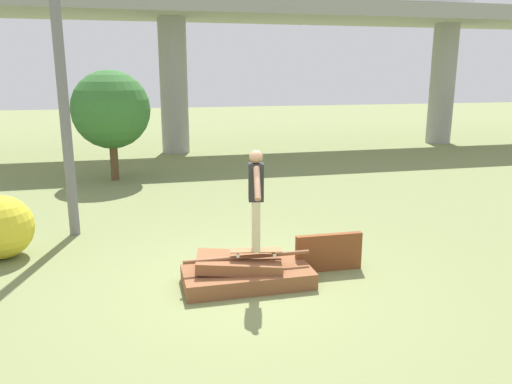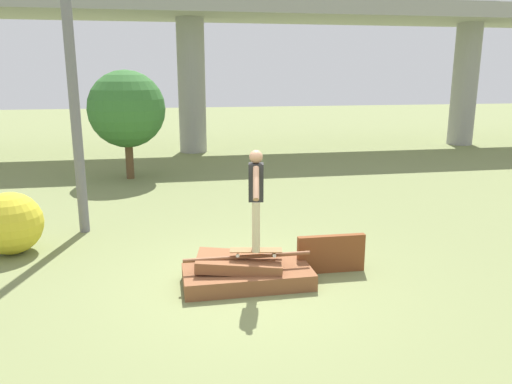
{
  "view_description": "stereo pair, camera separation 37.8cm",
  "coord_description": "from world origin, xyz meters",
  "px_view_note": "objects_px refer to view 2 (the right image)",
  "views": [
    {
      "loc": [
        -1.55,
        -7.03,
        3.22
      ],
      "look_at": [
        0.12,
        -0.04,
        1.49
      ],
      "focal_mm": 35.0,
      "sensor_mm": 36.0,
      "label": 1
    },
    {
      "loc": [
        -1.19,
        -7.11,
        3.22
      ],
      "look_at": [
        0.12,
        -0.04,
        1.49
      ],
      "focal_mm": 35.0,
      "sensor_mm": 36.0,
      "label": 2
    }
  ],
  "objects_px": {
    "utility_pole": "(69,35)",
    "bush_yellow_flowering": "(11,223)",
    "skateboard": "(256,251)",
    "skater": "(256,194)",
    "tree_behind_left": "(127,109)"
  },
  "relations": [
    {
      "from": "utility_pole",
      "to": "bush_yellow_flowering",
      "type": "bearing_deg",
      "value": -135.21
    },
    {
      "from": "skater",
      "to": "tree_behind_left",
      "type": "distance_m",
      "value": 8.89
    },
    {
      "from": "skateboard",
      "to": "skater",
      "type": "distance_m",
      "value": 0.89
    },
    {
      "from": "utility_pole",
      "to": "bush_yellow_flowering",
      "type": "height_order",
      "value": "utility_pole"
    },
    {
      "from": "skater",
      "to": "tree_behind_left",
      "type": "xyz_separation_m",
      "value": [
        -2.38,
        8.54,
        0.67
      ]
    },
    {
      "from": "skateboard",
      "to": "skater",
      "type": "xyz_separation_m",
      "value": [
        0.0,
        -0.0,
        0.89
      ]
    },
    {
      "from": "bush_yellow_flowering",
      "to": "utility_pole",
      "type": "bearing_deg",
      "value": 44.79
    },
    {
      "from": "skateboard",
      "to": "bush_yellow_flowering",
      "type": "relative_size",
      "value": 0.72
    },
    {
      "from": "skateboard",
      "to": "utility_pole",
      "type": "relative_size",
      "value": 0.11
    },
    {
      "from": "tree_behind_left",
      "to": "skateboard",
      "type": "bearing_deg",
      "value": -74.41
    },
    {
      "from": "skater",
      "to": "tree_behind_left",
      "type": "bearing_deg",
      "value": 105.59
    },
    {
      "from": "skater",
      "to": "skateboard",
      "type": "bearing_deg",
      "value": 153.43
    },
    {
      "from": "tree_behind_left",
      "to": "utility_pole",
      "type": "bearing_deg",
      "value": -96.75
    },
    {
      "from": "tree_behind_left",
      "to": "bush_yellow_flowering",
      "type": "distance_m",
      "value": 6.76
    },
    {
      "from": "utility_pole",
      "to": "skateboard",
      "type": "bearing_deg",
      "value": -47.45
    }
  ]
}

